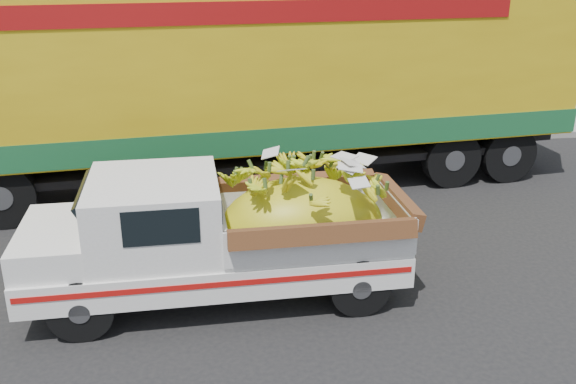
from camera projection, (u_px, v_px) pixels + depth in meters
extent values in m
plane|color=black|center=(336.00, 294.00, 8.51)|extent=(100.00, 100.00, 0.00)
cube|color=gray|center=(282.00, 143.00, 14.83)|extent=(60.00, 0.25, 0.15)
cube|color=gray|center=(273.00, 120.00, 16.78)|extent=(60.00, 4.00, 0.14)
cube|color=gray|center=(7.00, 8.00, 20.54)|extent=(18.00, 6.00, 5.00)
cylinder|color=black|center=(81.00, 309.00, 7.43)|extent=(0.78, 0.26, 0.77)
cylinder|color=black|center=(95.00, 253.00, 8.79)|extent=(0.78, 0.26, 0.77)
cylinder|color=black|center=(360.00, 286.00, 7.94)|extent=(0.78, 0.26, 0.77)
cylinder|color=black|center=(332.00, 236.00, 9.31)|extent=(0.78, 0.26, 0.77)
cube|color=silver|center=(216.00, 257.00, 8.30)|extent=(4.84, 1.96, 0.39)
cube|color=#A50F0C|center=(220.00, 285.00, 7.48)|extent=(4.66, 0.25, 0.07)
cube|color=silver|center=(28.00, 278.00, 7.98)|extent=(0.19, 1.69, 0.14)
cube|color=silver|center=(56.00, 241.00, 7.86)|extent=(0.94, 1.66, 0.36)
cube|color=silver|center=(155.00, 214.00, 7.95)|extent=(1.65, 1.73, 0.91)
cube|color=black|center=(161.00, 228.00, 7.14)|extent=(0.86, 0.05, 0.43)
cube|color=silver|center=(309.00, 218.00, 8.32)|extent=(2.41, 1.84, 0.52)
ellipsoid|color=gold|center=(301.00, 226.00, 8.34)|extent=(2.17, 1.48, 1.30)
cylinder|color=black|center=(507.00, 154.00, 12.48)|extent=(1.13, 0.46, 1.10)
cylinder|color=black|center=(458.00, 128.00, 14.29)|extent=(1.13, 0.46, 1.10)
cylinder|color=black|center=(451.00, 158.00, 12.20)|extent=(1.13, 0.46, 1.10)
cylinder|color=black|center=(408.00, 131.00, 14.02)|extent=(1.13, 0.46, 1.10)
cylinder|color=black|center=(2.00, 195.00, 10.39)|extent=(1.13, 0.46, 1.10)
cylinder|color=black|center=(19.00, 158.00, 12.20)|extent=(1.13, 0.46, 1.10)
cube|color=black|center=(260.00, 145.00, 12.24)|extent=(12.03, 2.55, 0.36)
cube|color=gold|center=(259.00, 61.00, 11.66)|extent=(11.99, 4.01, 2.84)
cube|color=#18542B|center=(260.00, 123.00, 12.08)|extent=(12.05, 4.04, 0.45)
cube|color=maroon|center=(274.00, 12.00, 10.18)|extent=(8.33, 1.11, 0.35)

